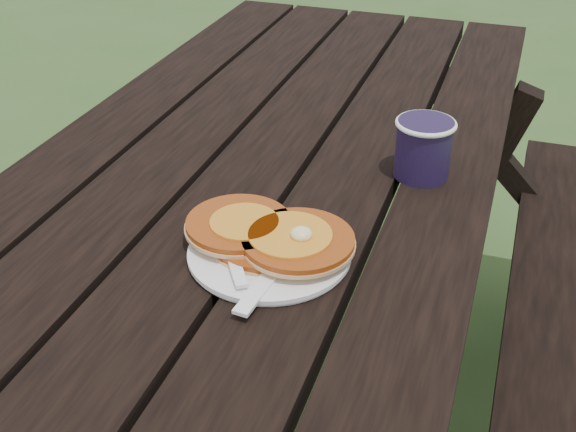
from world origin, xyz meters
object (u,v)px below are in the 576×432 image
(plate, at_px, (270,254))
(pancake_stack, at_px, (270,235))
(picnic_table, at_px, (259,345))
(coffee_cup, at_px, (424,145))

(plate, bearing_deg, pancake_stack, 108.44)
(plate, relative_size, pancake_stack, 0.90)
(picnic_table, distance_m, plate, 0.46)
(pancake_stack, bearing_deg, coffee_cup, 60.71)
(plate, distance_m, pancake_stack, 0.02)
(plate, distance_m, coffee_cup, 0.33)
(plate, bearing_deg, picnic_table, 115.62)
(pancake_stack, relative_size, coffee_cup, 2.47)
(picnic_table, xyz_separation_m, plate, (0.11, -0.23, 0.39))
(plate, relative_size, coffee_cup, 2.23)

